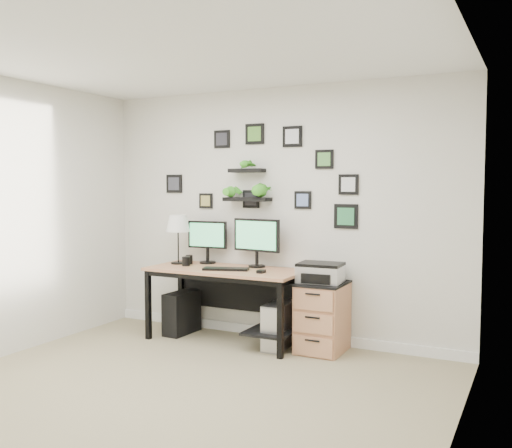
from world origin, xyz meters
The scene contains 14 objects.
room centered at (0.00, 1.98, 0.05)m, with size 4.00×4.00×4.00m.
desk centered at (-0.37, 1.67, 0.63)m, with size 1.60×0.70×0.75m.
monitor_left centered at (-0.77, 1.87, 1.02)m, with size 0.45×0.19×0.46m.
monitor_right centered at (-0.16, 1.85, 1.05)m, with size 0.54×0.19×0.50m.
keyboard centered at (-0.35, 1.53, 0.76)m, with size 0.46×0.14×0.02m, color black.
mouse centered at (0.05, 1.53, 0.76)m, with size 0.06×0.10×0.03m, color black.
table_lamp centered at (-1.04, 1.71, 1.17)m, with size 0.26×0.26×0.53m.
mug centered at (-0.87, 1.60, 0.80)m, with size 0.09×0.09×0.10m, color black.
pen_cup centered at (-0.92, 1.74, 0.80)m, with size 0.08×0.08×0.10m, color black.
pc_tower_black centered at (-0.98, 1.68, 0.22)m, with size 0.20×0.45×0.45m, color black.
pc_tower_grey centered at (0.19, 1.64, 0.22)m, with size 0.21×0.46×0.45m.
file_cabinet centered at (0.61, 1.72, 0.34)m, with size 0.43×0.53×0.67m.
printer centered at (0.59, 1.71, 0.77)m, with size 0.43×0.36×0.19m.
wall_decor centered at (-0.22, 1.93, 1.66)m, with size 2.25×0.18×1.07m.
Camera 1 is at (2.45, -3.38, 1.61)m, focal length 40.00 mm.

